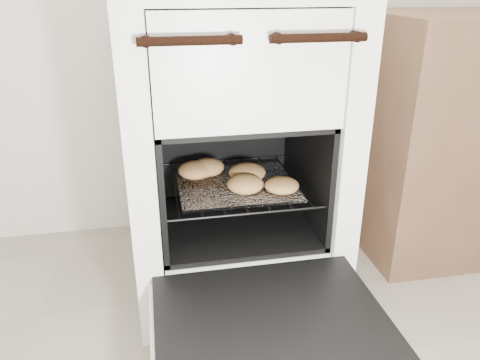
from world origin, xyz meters
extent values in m
cube|color=white|center=(-0.06, 1.17, 0.47)|extent=(0.61, 0.65, 0.94)
cylinder|color=black|center=(-0.20, 0.83, 0.81)|extent=(0.22, 0.02, 0.02)
cylinder|color=black|center=(0.09, 0.83, 0.81)|extent=(0.22, 0.02, 0.02)
cube|color=black|center=(-0.06, 0.65, 0.21)|extent=(0.53, 0.41, 0.02)
cube|color=white|center=(-0.06, 0.65, 0.19)|extent=(0.55, 0.43, 0.02)
cylinder|color=black|center=(-0.27, 1.09, 0.36)|extent=(0.01, 0.43, 0.01)
cylinder|color=black|center=(0.16, 1.09, 0.36)|extent=(0.01, 0.43, 0.01)
cylinder|color=black|center=(-0.06, 0.89, 0.36)|extent=(0.44, 0.01, 0.01)
cylinder|color=black|center=(-0.06, 1.30, 0.36)|extent=(0.44, 0.01, 0.01)
cylinder|color=black|center=(-0.24, 1.09, 0.36)|extent=(0.01, 0.41, 0.01)
cylinder|color=black|center=(-0.18, 1.09, 0.36)|extent=(0.01, 0.41, 0.01)
cylinder|color=black|center=(-0.12, 1.09, 0.36)|extent=(0.01, 0.41, 0.01)
cylinder|color=black|center=(-0.06, 1.09, 0.36)|extent=(0.01, 0.41, 0.01)
cylinder|color=black|center=(0.00, 1.09, 0.36)|extent=(0.01, 0.41, 0.01)
cylinder|color=black|center=(0.07, 1.09, 0.36)|extent=(0.01, 0.41, 0.01)
cylinder|color=black|center=(0.13, 1.09, 0.36)|extent=(0.01, 0.41, 0.01)
cube|color=white|center=(-0.06, 1.07, 0.37)|extent=(0.35, 0.30, 0.01)
ellipsoid|color=#E39C5A|center=(-0.13, 1.16, 0.40)|extent=(0.14, 0.14, 0.05)
ellipsoid|color=#E39C5A|center=(-0.04, 1.01, 0.40)|extent=(0.14, 0.14, 0.05)
ellipsoid|color=#E39C5A|center=(-0.17, 1.14, 0.39)|extent=(0.15, 0.15, 0.05)
ellipsoid|color=#E39C5A|center=(0.06, 0.99, 0.39)|extent=(0.14, 0.14, 0.04)
ellipsoid|color=#E39C5A|center=(-0.02, 1.09, 0.39)|extent=(0.15, 0.15, 0.05)
cube|color=brown|center=(0.86, 1.26, 0.42)|extent=(0.84, 0.56, 0.83)
camera|label=1|loc=(-0.29, -0.19, 0.93)|focal=35.00mm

